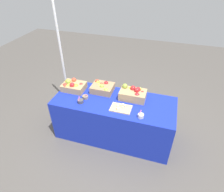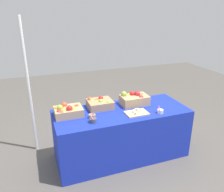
{
  "view_description": "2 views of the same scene",
  "coord_description": "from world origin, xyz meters",
  "px_view_note": "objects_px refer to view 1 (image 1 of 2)",
  "views": [
    {
      "loc": [
        0.67,
        -2.28,
        2.55
      ],
      "look_at": [
        -0.04,
        0.02,
        0.81
      ],
      "focal_mm": 30.77,
      "sensor_mm": 36.0,
      "label": 1
    },
    {
      "loc": [
        -1.14,
        -2.7,
        2.09
      ],
      "look_at": [
        -0.13,
        0.03,
        0.97
      ],
      "focal_mm": 36.52,
      "sensor_mm": 36.0,
      "label": 2
    }
  ],
  "objects_px": {
    "sample_bowl_far": "(80,101)",
    "apple_crate_left": "(73,86)",
    "sample_bowl_near": "(141,116)",
    "sample_bowl_mid": "(85,97)",
    "cutting_board_front": "(121,108)",
    "tent_pole": "(62,59)",
    "apple_crate_right": "(134,93)",
    "apple_crate_middle": "(102,87)"
  },
  "relations": [
    {
      "from": "cutting_board_front",
      "to": "sample_bowl_mid",
      "type": "distance_m",
      "value": 0.61
    },
    {
      "from": "apple_crate_left",
      "to": "apple_crate_middle",
      "type": "distance_m",
      "value": 0.5
    },
    {
      "from": "sample_bowl_near",
      "to": "apple_crate_middle",
      "type": "bearing_deg",
      "value": 147.51
    },
    {
      "from": "apple_crate_middle",
      "to": "sample_bowl_mid",
      "type": "distance_m",
      "value": 0.34
    },
    {
      "from": "apple_crate_middle",
      "to": "sample_bowl_mid",
      "type": "height_order",
      "value": "apple_crate_middle"
    },
    {
      "from": "apple_crate_middle",
      "to": "sample_bowl_far",
      "type": "bearing_deg",
      "value": -118.08
    },
    {
      "from": "apple_crate_left",
      "to": "sample_bowl_far",
      "type": "distance_m",
      "value": 0.4
    },
    {
      "from": "sample_bowl_mid",
      "to": "sample_bowl_far",
      "type": "xyz_separation_m",
      "value": [
        -0.02,
        -0.13,
        0.0
      ]
    },
    {
      "from": "apple_crate_middle",
      "to": "cutting_board_front",
      "type": "xyz_separation_m",
      "value": [
        0.42,
        -0.36,
        -0.05
      ]
    },
    {
      "from": "cutting_board_front",
      "to": "sample_bowl_near",
      "type": "xyz_separation_m",
      "value": [
        0.31,
        -0.1,
        0.02
      ]
    },
    {
      "from": "apple_crate_right",
      "to": "sample_bowl_mid",
      "type": "xyz_separation_m",
      "value": [
        -0.73,
        -0.23,
        -0.06
      ]
    },
    {
      "from": "apple_crate_middle",
      "to": "sample_bowl_mid",
      "type": "xyz_separation_m",
      "value": [
        -0.19,
        -0.28,
        -0.04
      ]
    },
    {
      "from": "apple_crate_right",
      "to": "cutting_board_front",
      "type": "distance_m",
      "value": 0.35
    },
    {
      "from": "sample_bowl_far",
      "to": "apple_crate_left",
      "type": "bearing_deg",
      "value": 132.3
    },
    {
      "from": "apple_crate_middle",
      "to": "sample_bowl_far",
      "type": "height_order",
      "value": "apple_crate_middle"
    },
    {
      "from": "apple_crate_left",
      "to": "sample_bowl_near",
      "type": "xyz_separation_m",
      "value": [
        1.21,
        -0.36,
        -0.04
      ]
    },
    {
      "from": "apple_crate_left",
      "to": "sample_bowl_mid",
      "type": "height_order",
      "value": "apple_crate_left"
    },
    {
      "from": "apple_crate_left",
      "to": "sample_bowl_mid",
      "type": "xyz_separation_m",
      "value": [
        0.29,
        -0.17,
        -0.05
      ]
    },
    {
      "from": "cutting_board_front",
      "to": "sample_bowl_near",
      "type": "bearing_deg",
      "value": -17.84
    },
    {
      "from": "apple_crate_left",
      "to": "cutting_board_front",
      "type": "distance_m",
      "value": 0.94
    },
    {
      "from": "sample_bowl_near",
      "to": "sample_bowl_far",
      "type": "xyz_separation_m",
      "value": [
        -0.94,
        0.06,
        -0.0
      ]
    },
    {
      "from": "cutting_board_front",
      "to": "sample_bowl_mid",
      "type": "relative_size",
      "value": 3.23
    },
    {
      "from": "apple_crate_left",
      "to": "apple_crate_right",
      "type": "xyz_separation_m",
      "value": [
        1.02,
        0.06,
        0.02
      ]
    },
    {
      "from": "sample_bowl_mid",
      "to": "cutting_board_front",
      "type": "bearing_deg",
      "value": -8.15
    },
    {
      "from": "tent_pole",
      "to": "sample_bowl_near",
      "type": "bearing_deg",
      "value": -27.6
    },
    {
      "from": "apple_crate_left",
      "to": "tent_pole",
      "type": "bearing_deg",
      "value": 131.31
    },
    {
      "from": "sample_bowl_near",
      "to": "sample_bowl_far",
      "type": "relative_size",
      "value": 1.04
    },
    {
      "from": "sample_bowl_near",
      "to": "sample_bowl_mid",
      "type": "height_order",
      "value": "sample_bowl_near"
    },
    {
      "from": "sample_bowl_near",
      "to": "cutting_board_front",
      "type": "bearing_deg",
      "value": 162.16
    },
    {
      "from": "cutting_board_front",
      "to": "tent_pole",
      "type": "relative_size",
      "value": 0.15
    },
    {
      "from": "sample_bowl_near",
      "to": "sample_bowl_mid",
      "type": "xyz_separation_m",
      "value": [
        -0.92,
        0.19,
        -0.0
      ]
    },
    {
      "from": "apple_crate_right",
      "to": "sample_bowl_mid",
      "type": "distance_m",
      "value": 0.76
    },
    {
      "from": "apple_crate_left",
      "to": "apple_crate_right",
      "type": "height_order",
      "value": "apple_crate_right"
    },
    {
      "from": "apple_crate_right",
      "to": "sample_bowl_near",
      "type": "relative_size",
      "value": 3.99
    },
    {
      "from": "sample_bowl_far",
      "to": "tent_pole",
      "type": "height_order",
      "value": "tent_pole"
    },
    {
      "from": "sample_bowl_near",
      "to": "sample_bowl_far",
      "type": "height_order",
      "value": "sample_bowl_near"
    },
    {
      "from": "cutting_board_front",
      "to": "apple_crate_middle",
      "type": "bearing_deg",
      "value": 138.91
    },
    {
      "from": "sample_bowl_near",
      "to": "apple_crate_left",
      "type": "bearing_deg",
      "value": 163.59
    },
    {
      "from": "apple_crate_middle",
      "to": "cutting_board_front",
      "type": "height_order",
      "value": "apple_crate_middle"
    },
    {
      "from": "apple_crate_right",
      "to": "cutting_board_front",
      "type": "xyz_separation_m",
      "value": [
        -0.12,
        -0.31,
        -0.08
      ]
    },
    {
      "from": "apple_crate_left",
      "to": "sample_bowl_far",
      "type": "height_order",
      "value": "apple_crate_left"
    },
    {
      "from": "sample_bowl_mid",
      "to": "sample_bowl_far",
      "type": "relative_size",
      "value": 0.97
    }
  ]
}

